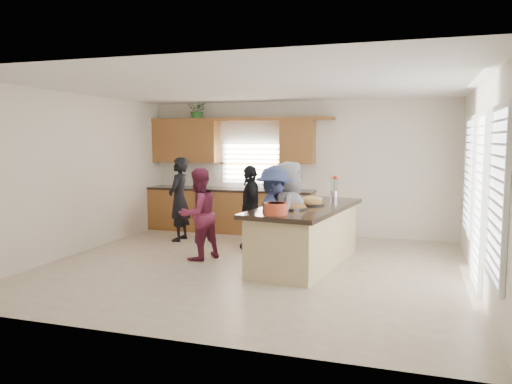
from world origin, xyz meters
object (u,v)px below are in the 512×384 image
(salad_bowl, at_px, (276,208))
(woman_right_back, at_px, (275,218))
(island, at_px, (305,236))
(woman_left_front, at_px, (250,208))
(woman_left_back, at_px, (179,199))
(woman_left_mid, at_px, (198,214))
(woman_right_front, at_px, (288,215))

(salad_bowl, bearing_deg, woman_right_back, 106.36)
(island, relative_size, salad_bowl, 8.59)
(woman_left_front, bearing_deg, island, 30.05)
(island, height_order, woman_left_back, woman_left_back)
(salad_bowl, distance_m, woman_right_back, 0.69)
(island, distance_m, woman_left_mid, 1.81)
(woman_right_front, bearing_deg, woman_left_front, 31.46)
(island, distance_m, salad_bowl, 1.23)
(island, height_order, salad_bowl, salad_bowl)
(woman_left_front, relative_size, woman_right_back, 0.96)
(woman_left_back, bearing_deg, woman_right_back, 53.32)
(woman_left_front, height_order, woman_right_back, woman_right_back)
(woman_left_back, height_order, woman_left_front, woman_left_back)
(island, bearing_deg, woman_left_front, 154.82)
(salad_bowl, distance_m, woman_left_front, 2.10)
(island, bearing_deg, woman_left_back, 166.00)
(island, bearing_deg, woman_right_back, -122.32)
(woman_left_mid, bearing_deg, woman_right_back, 108.19)
(woman_left_mid, distance_m, woman_left_front, 1.15)
(salad_bowl, height_order, woman_left_front, woman_left_front)
(woman_right_back, xyz_separation_m, woman_right_front, (0.17, 0.11, 0.03))
(salad_bowl, distance_m, woman_right_front, 0.75)
(woman_left_mid, bearing_deg, woman_left_back, -115.07)
(island, distance_m, woman_left_back, 3.02)
(salad_bowl, distance_m, woman_left_back, 3.39)
(woman_right_front, bearing_deg, woman_left_mid, 75.43)
(salad_bowl, xyz_separation_m, woman_left_mid, (-1.57, 0.84, -0.28))
(salad_bowl, bearing_deg, woman_left_mid, 151.72)
(woman_left_mid, relative_size, woman_left_front, 0.99)
(woman_right_back, bearing_deg, woman_right_front, -68.06)
(woman_right_front, bearing_deg, salad_bowl, 170.39)
(salad_bowl, relative_size, woman_left_front, 0.21)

